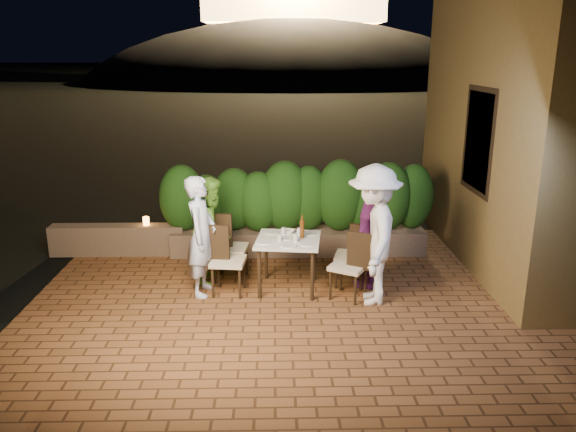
{
  "coord_description": "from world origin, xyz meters",
  "views": [
    {
      "loc": [
        -0.18,
        -6.6,
        3.23
      ],
      "look_at": [
        -0.0,
        0.9,
        1.05
      ],
      "focal_mm": 35.0,
      "sensor_mm": 36.0,
      "label": 1
    }
  ],
  "objects_px": {
    "chair_left_front": "(228,260)",
    "diner_purple": "(372,229)",
    "beer_bottle": "(302,226)",
    "chair_left_back": "(231,247)",
    "bowl": "(289,231)",
    "diner_blue": "(201,236)",
    "dining_table": "(288,264)",
    "chair_right_front": "(349,265)",
    "chair_right_back": "(350,255)",
    "diner_green": "(212,229)",
    "diner_white": "(374,235)",
    "parapet_lamp": "(146,221)"
  },
  "relations": [
    {
      "from": "chair_right_back",
      "to": "bowl",
      "type": "bearing_deg",
      "value": 4.05
    },
    {
      "from": "bowl",
      "to": "diner_white",
      "type": "xyz_separation_m",
      "value": [
        1.1,
        -0.7,
        0.16
      ]
    },
    {
      "from": "bowl",
      "to": "chair_left_back",
      "type": "xyz_separation_m",
      "value": [
        -0.84,
        0.1,
        -0.27
      ]
    },
    {
      "from": "chair_left_front",
      "to": "chair_right_back",
      "type": "bearing_deg",
      "value": 14.42
    },
    {
      "from": "bowl",
      "to": "chair_right_front",
      "type": "xyz_separation_m",
      "value": [
        0.8,
        -0.59,
        -0.29
      ]
    },
    {
      "from": "chair_right_front",
      "to": "chair_right_back",
      "type": "xyz_separation_m",
      "value": [
        0.08,
        0.44,
        -0.02
      ]
    },
    {
      "from": "bowl",
      "to": "chair_left_front",
      "type": "bearing_deg",
      "value": -155.16
    },
    {
      "from": "chair_left_front",
      "to": "diner_purple",
      "type": "height_order",
      "value": "diner_purple"
    },
    {
      "from": "dining_table",
      "to": "diner_blue",
      "type": "bearing_deg",
      "value": -174.27
    },
    {
      "from": "chair_right_back",
      "to": "chair_right_front",
      "type": "bearing_deg",
      "value": 92.94
    },
    {
      "from": "chair_left_front",
      "to": "diner_green",
      "type": "height_order",
      "value": "diner_green"
    },
    {
      "from": "beer_bottle",
      "to": "bowl",
      "type": "height_order",
      "value": "beer_bottle"
    },
    {
      "from": "chair_left_front",
      "to": "parapet_lamp",
      "type": "relative_size",
      "value": 7.03
    },
    {
      "from": "dining_table",
      "to": "bowl",
      "type": "xyz_separation_m",
      "value": [
        0.01,
        0.27,
        0.4
      ]
    },
    {
      "from": "beer_bottle",
      "to": "diner_purple",
      "type": "bearing_deg",
      "value": 4.49
    },
    {
      "from": "chair_right_front",
      "to": "parapet_lamp",
      "type": "relative_size",
      "value": 6.85
    },
    {
      "from": "dining_table",
      "to": "diner_white",
      "type": "relative_size",
      "value": 0.46
    },
    {
      "from": "diner_purple",
      "to": "parapet_lamp",
      "type": "xyz_separation_m",
      "value": [
        -3.5,
        1.39,
        -0.27
      ]
    },
    {
      "from": "diner_white",
      "to": "diner_purple",
      "type": "distance_m",
      "value": 0.56
    },
    {
      "from": "dining_table",
      "to": "diner_white",
      "type": "bearing_deg",
      "value": -21.16
    },
    {
      "from": "beer_bottle",
      "to": "chair_right_back",
      "type": "distance_m",
      "value": 0.84
    },
    {
      "from": "chair_right_front",
      "to": "parapet_lamp",
      "type": "distance_m",
      "value": 3.61
    },
    {
      "from": "chair_left_back",
      "to": "chair_left_front",
      "type": "bearing_deg",
      "value": -83.28
    },
    {
      "from": "bowl",
      "to": "diner_blue",
      "type": "height_order",
      "value": "diner_blue"
    },
    {
      "from": "bowl",
      "to": "dining_table",
      "type": "bearing_deg",
      "value": -92.71
    },
    {
      "from": "dining_table",
      "to": "chair_right_front",
      "type": "bearing_deg",
      "value": -21.62
    },
    {
      "from": "dining_table",
      "to": "diner_purple",
      "type": "bearing_deg",
      "value": 5.51
    },
    {
      "from": "chair_right_back",
      "to": "diner_purple",
      "type": "relative_size",
      "value": 0.55
    },
    {
      "from": "chair_left_front",
      "to": "diner_blue",
      "type": "distance_m",
      "value": 0.49
    },
    {
      "from": "chair_left_back",
      "to": "diner_green",
      "type": "xyz_separation_m",
      "value": [
        -0.27,
        0.01,
        0.27
      ]
    },
    {
      "from": "diner_green",
      "to": "diner_purple",
      "type": "height_order",
      "value": "diner_purple"
    },
    {
      "from": "bowl",
      "to": "chair_right_front",
      "type": "distance_m",
      "value": 1.03
    },
    {
      "from": "chair_left_front",
      "to": "chair_right_front",
      "type": "height_order",
      "value": "chair_left_front"
    },
    {
      "from": "dining_table",
      "to": "beer_bottle",
      "type": "bearing_deg",
      "value": 10.69
    },
    {
      "from": "chair_left_front",
      "to": "diner_purple",
      "type": "bearing_deg",
      "value": 13.13
    },
    {
      "from": "beer_bottle",
      "to": "bowl",
      "type": "distance_m",
      "value": 0.33
    },
    {
      "from": "parapet_lamp",
      "to": "diner_blue",
      "type": "bearing_deg",
      "value": -55.38
    },
    {
      "from": "diner_blue",
      "to": "parapet_lamp",
      "type": "relative_size",
      "value": 11.94
    },
    {
      "from": "dining_table",
      "to": "chair_right_front",
      "type": "height_order",
      "value": "chair_right_front"
    },
    {
      "from": "bowl",
      "to": "chair_right_back",
      "type": "distance_m",
      "value": 0.95
    },
    {
      "from": "chair_left_front",
      "to": "diner_blue",
      "type": "bearing_deg",
      "value": -173.54
    },
    {
      "from": "chair_right_front",
      "to": "chair_right_back",
      "type": "bearing_deg",
      "value": -71.09
    },
    {
      "from": "beer_bottle",
      "to": "chair_right_front",
      "type": "xyz_separation_m",
      "value": [
        0.61,
        -0.36,
        -0.44
      ]
    },
    {
      "from": "dining_table",
      "to": "diner_blue",
      "type": "relative_size",
      "value": 0.52
    },
    {
      "from": "beer_bottle",
      "to": "parapet_lamp",
      "type": "xyz_separation_m",
      "value": [
        -2.5,
        1.47,
        -0.35
      ]
    },
    {
      "from": "chair_left_back",
      "to": "dining_table",
      "type": "bearing_deg",
      "value": -17.14
    },
    {
      "from": "dining_table",
      "to": "diner_purple",
      "type": "height_order",
      "value": "diner_purple"
    },
    {
      "from": "diner_blue",
      "to": "diner_green",
      "type": "distance_m",
      "value": 0.52
    },
    {
      "from": "diner_purple",
      "to": "bowl",
      "type": "bearing_deg",
      "value": -66.16
    },
    {
      "from": "beer_bottle",
      "to": "chair_left_back",
      "type": "relative_size",
      "value": 0.33
    }
  ]
}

